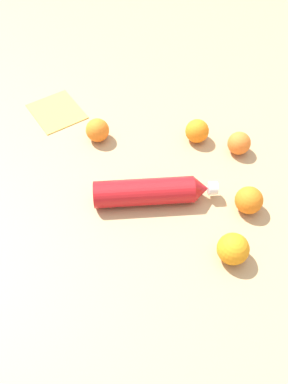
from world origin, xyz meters
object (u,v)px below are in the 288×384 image
Objects in this scene: water_bottle at (153,192)px; orange_1 at (197,131)px; orange_0 at (249,200)px; folded_napkin at (57,111)px; orange_4 at (233,249)px; orange_3 at (97,130)px; orange_2 at (239,143)px.

orange_1 is at bearing 55.27° from water_bottle.
orange_1 is (0.05, -0.26, -0.00)m from orange_0.
folded_napkin is at bearing -48.17° from orange_0.
water_bottle is 0.24m from orange_4.
folded_napkin is at bearing 126.38° from water_bottle.
water_bottle is at bearing 46.23° from orange_1.
orange_0 is at bearing -10.85° from water_bottle.
orange_4 reaches higher than orange_0.
orange_4 is 0.45× the size of folded_napkin.
folded_napkin is (0.37, -0.21, -0.03)m from orange_1.
orange_0 is 0.45m from orange_3.
orange_3 reaches higher than folded_napkin.
orange_2 is 0.39m from orange_3.
orange_2 is (-0.05, -0.19, -0.00)m from orange_0.
orange_2 is 0.95× the size of orange_3.
orange_1 is (-0.17, -0.18, -0.00)m from water_bottle.
orange_4 is (0.09, 0.12, 0.00)m from orange_0.
water_bottle is 0.29m from orange_2.
water_bottle reaches higher than orange_3.
folded_napkin is (0.33, -0.59, -0.03)m from orange_4.
water_bottle is at bearing -56.15° from orange_4.
water_bottle is at bearing -19.89° from orange_0.
orange_1 is 1.00× the size of orange_3.
orange_0 reaches higher than orange_1.
orange_4 is at bearing 117.29° from orange_3.
orange_0 is at bearing 100.07° from orange_1.
orange_2 is 0.34m from orange_4.
orange_4 is (-0.13, 0.20, 0.00)m from water_bottle.
orange_4 is at bearing 65.88° from orange_2.
water_bottle is 4.54× the size of orange_0.
orange_0 reaches higher than folded_napkin.
orange_2 is 0.40× the size of folded_napkin.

